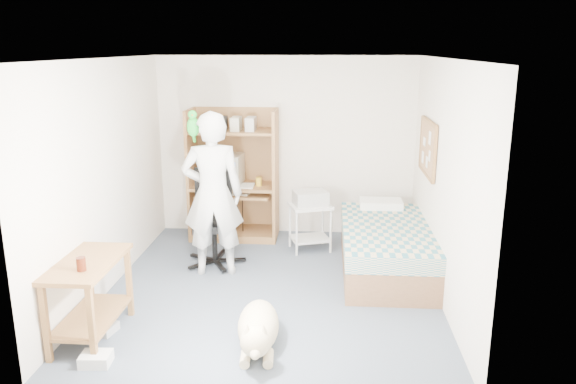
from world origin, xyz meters
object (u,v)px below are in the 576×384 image
Objects in this scene: side_desk at (89,287)px; printer_cart at (310,220)px; bed at (385,247)px; person at (213,194)px; dog at (258,328)px; computer_hutch at (234,180)px; office_chair at (214,231)px.

side_desk is 1.61× the size of printer_cart.
bed is 3.25× the size of printer_cart.
side_desk is 0.52× the size of person.
person is 1.66× the size of dog.
bed is at bearing 175.83° from person.
dog is at bearing -2.78° from side_desk.
computer_hutch is 2.35m from bed.
office_chair is 0.60× the size of person.
office_chair reaches higher than dog.
bed is 3.39m from side_desk.
bed is at bearing -52.70° from printer_cart.
computer_hutch is at bearing 73.86° from side_desk.
printer_cart is at bearing 51.87° from side_desk.
printer_cart is (-0.92, 0.64, 0.12)m from bed.
office_chair reaches higher than side_desk.
bed is at bearing 32.50° from side_desk.
dog is 2.57m from printer_cart.
person is (0.06, -0.31, 0.55)m from office_chair.
printer_cart is (1.16, 0.53, -0.00)m from office_chair.
computer_hutch is 1.55× the size of dog.
computer_hutch is at bearing 150.71° from bed.
computer_hutch is at bearing 75.07° from office_chair.
printer_cart is (1.10, 0.84, -0.55)m from person.
bed is 2.02× the size of side_desk.
computer_hutch is 0.89× the size of bed.
computer_hutch is 3.16m from dog.
computer_hutch reaches higher than printer_cart.
person is 1.99m from dog.
side_desk is at bearing 53.03° from person.
person is (0.82, 1.61, 0.47)m from side_desk.
office_chair is at bearing -173.67° from printer_cart.
side_desk is 2.07m from office_chair.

